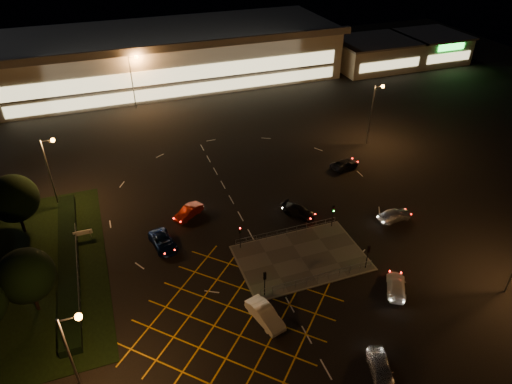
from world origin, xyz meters
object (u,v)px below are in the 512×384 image
object	(u,v)px
car_queue_white	(265,314)
car_east_grey	(345,164)
car_circ_red	(189,212)
signal_nw	(240,233)
car_right_silver	(395,215)
signal_sw	(265,279)
signal_se	(368,252)
signal_ne	(333,212)
car_left_blue	(163,242)
car_approach_white	(396,286)
car_far_dkgrey	(299,211)
car_near_silver	(381,369)

from	to	relation	value
car_queue_white	car_east_grey	xyz separation A→B (m)	(21.77, 23.34, -0.15)
car_circ_red	signal_nw	bearing A→B (deg)	-7.07
car_right_silver	car_circ_red	size ratio (longest dim) A/B	1.04
car_right_silver	car_east_grey	size ratio (longest dim) A/B	0.97
signal_sw	signal_se	size ratio (longest dim) A/B	1.00
signal_se	signal_ne	bearing A→B (deg)	-90.00
signal_sw	car_east_grey	distance (m)	29.05
car_right_silver	car_queue_white	bearing A→B (deg)	112.56
signal_sw	signal_ne	size ratio (longest dim) A/B	1.00
signal_sw	signal_ne	world-z (taller)	same
signal_nw	car_left_blue	bearing A→B (deg)	157.77
car_left_blue	car_approach_white	bearing A→B (deg)	-45.96
car_left_blue	car_east_grey	size ratio (longest dim) A/B	1.09
signal_sw	signal_se	distance (m)	12.00
car_far_dkgrey	car_approach_white	distance (m)	16.17
signal_nw	car_circ_red	world-z (taller)	signal_nw
car_east_grey	signal_nw	bearing A→B (deg)	108.02
car_queue_white	car_left_blue	distance (m)	16.18
signal_se	car_left_blue	size ratio (longest dim) A/B	0.63
car_queue_white	car_right_silver	xyz separation A→B (m)	(21.29, 9.63, -0.03)
car_circ_red	car_right_silver	bearing A→B (deg)	34.07
car_near_silver	car_left_blue	world-z (taller)	car_near_silver
car_far_dkgrey	car_east_grey	bearing A→B (deg)	1.90
signal_sw	signal_se	xyz separation A→B (m)	(12.00, 0.00, 0.00)
car_near_silver	car_queue_white	size ratio (longest dim) A/B	0.93
signal_ne	car_approach_white	world-z (taller)	signal_ne
signal_nw	car_queue_white	distance (m)	11.16
signal_se	car_east_grey	bearing A→B (deg)	-113.10
signal_nw	car_right_silver	size ratio (longest dim) A/B	0.70
car_right_silver	signal_ne	bearing A→B (deg)	78.78
signal_se	car_far_dkgrey	size ratio (longest dim) A/B	0.71
car_near_silver	signal_ne	bearing A→B (deg)	92.05
car_near_silver	car_far_dkgrey	size ratio (longest dim) A/B	1.00
signal_nw	car_far_dkgrey	size ratio (longest dim) A/B	0.71
car_near_silver	car_far_dkgrey	bearing A→B (deg)	101.13
car_circ_red	car_east_grey	world-z (taller)	car_circ_red
car_left_blue	car_far_dkgrey	size ratio (longest dim) A/B	1.13
car_right_silver	car_east_grey	distance (m)	13.72
signal_se	car_approach_white	world-z (taller)	signal_se
signal_se	car_left_blue	xyz separation A→B (m)	(-20.42, 11.43, -1.67)
car_left_blue	car_right_silver	size ratio (longest dim) A/B	1.12
signal_se	car_queue_white	size ratio (longest dim) A/B	0.66
car_right_silver	car_circ_red	xyz separation A→B (m)	(-24.47, 9.60, -0.05)
car_approach_white	car_left_blue	bearing A→B (deg)	-3.66
car_far_dkgrey	car_queue_white	bearing A→B (deg)	-160.01
signal_ne	car_queue_white	xyz separation A→B (m)	(-13.10, -10.99, -1.58)
car_east_grey	car_queue_white	bearing A→B (deg)	124.16
signal_nw	car_approach_white	bearing A→B (deg)	-42.14
signal_nw	car_approach_white	size ratio (longest dim) A/B	0.69
signal_ne	car_near_silver	size ratio (longest dim) A/B	0.71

